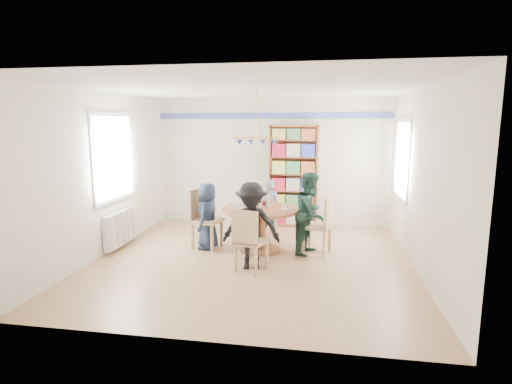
% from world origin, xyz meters
% --- Properties ---
extents(ground, '(5.00, 5.00, 0.00)m').
position_xyz_m(ground, '(0.00, 0.00, 0.00)').
color(ground, '#A97A59').
extents(room_shell, '(5.00, 5.00, 5.00)m').
position_xyz_m(room_shell, '(-0.26, 0.87, 1.65)').
color(room_shell, white).
rests_on(room_shell, ground).
extents(radiator, '(0.12, 1.00, 0.60)m').
position_xyz_m(radiator, '(-2.42, 0.30, 0.35)').
color(radiator, silver).
rests_on(radiator, ground).
extents(dining_table, '(1.30, 1.30, 0.75)m').
position_xyz_m(dining_table, '(0.06, 0.52, 0.56)').
color(dining_table, brown).
rests_on(dining_table, ground).
extents(chair_left, '(0.55, 0.55, 1.05)m').
position_xyz_m(chair_left, '(-0.98, 0.53, 0.58)').
color(chair_left, tan).
rests_on(chair_left, ground).
extents(chair_right, '(0.54, 0.54, 0.99)m').
position_xyz_m(chair_right, '(1.10, 0.50, 0.55)').
color(chair_right, tan).
rests_on(chair_right, ground).
extents(chair_far, '(0.47, 0.47, 0.85)m').
position_xyz_m(chair_far, '(0.00, 1.54, 0.47)').
color(chair_far, tan).
rests_on(chair_far, ground).
extents(chair_near, '(0.54, 0.54, 0.96)m').
position_xyz_m(chair_near, '(0.04, -0.54, 0.53)').
color(chair_near, tan).
rests_on(chair_near, ground).
extents(person_left, '(0.40, 0.59, 1.17)m').
position_xyz_m(person_left, '(-0.87, 0.48, 0.59)').
color(person_left, '#172034').
rests_on(person_left, ground).
extents(person_right, '(0.71, 0.80, 1.39)m').
position_xyz_m(person_right, '(0.91, 0.50, 0.69)').
color(person_right, '#183026').
rests_on(person_right, ground).
extents(person_far, '(0.42, 0.28, 1.13)m').
position_xyz_m(person_far, '(0.09, 1.44, 0.56)').
color(person_far, gray).
rests_on(person_far, ground).
extents(person_near, '(0.89, 0.56, 1.32)m').
position_xyz_m(person_near, '(0.05, -0.36, 0.66)').
color(person_near, black).
rests_on(person_near, ground).
extents(bookshelf, '(1.02, 0.31, 2.15)m').
position_xyz_m(bookshelf, '(0.49, 2.34, 1.06)').
color(bookshelf, brown).
rests_on(bookshelf, ground).
extents(tableware, '(1.05, 1.05, 0.28)m').
position_xyz_m(tableware, '(0.04, 0.55, 0.81)').
color(tableware, white).
rests_on(tableware, dining_table).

